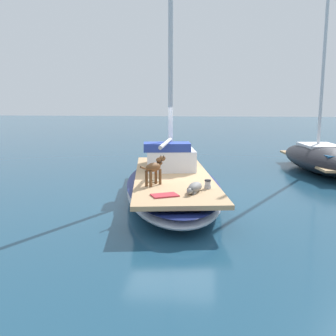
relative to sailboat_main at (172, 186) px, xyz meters
The scene contains 10 objects.
ground_plane 0.34m from the sailboat_main, ahead, with size 120.00×120.00×0.00m, color navy.
sailboat_main is the anchor object (origin of this frame).
mast_main 4.38m from the sailboat_main, 101.35° to the left, with size 0.14×2.27×8.75m.
cabin_house 1.30m from the sailboat_main, 100.51° to the left, with size 1.75×2.43×0.84m.
dog_grey 2.25m from the sailboat_main, 70.71° to the right, with size 0.40×0.94×0.22m.
dog_brown 1.64m from the sailboat_main, 100.97° to the right, with size 0.54×0.85×0.70m.
deck_winch 2.00m from the sailboat_main, 58.72° to the right, with size 0.16×0.16×0.21m.
coiled_rope 1.19m from the sailboat_main, 109.79° to the right, with size 0.32×0.32×0.04m, color beige.
deck_towel 2.53m from the sailboat_main, 87.50° to the right, with size 0.56×0.36×0.03m, color #C6333D.
moored_boat_starboard_side 7.12m from the sailboat_main, 41.52° to the left, with size 2.95×5.98×8.14m.
Camera 1 is at (1.14, -10.44, 2.67)m, focal length 40.84 mm.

